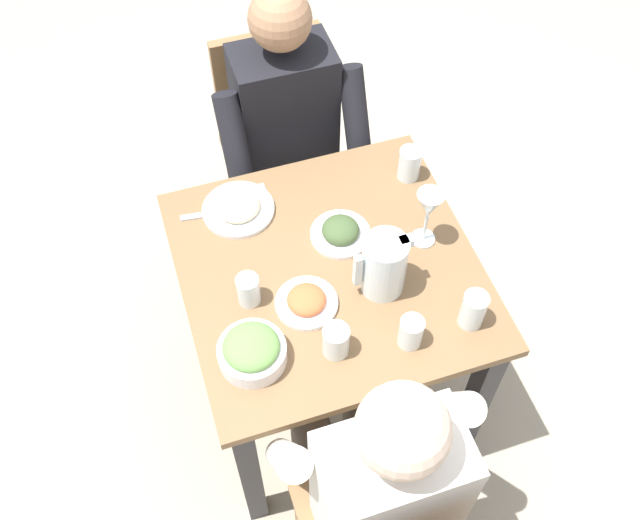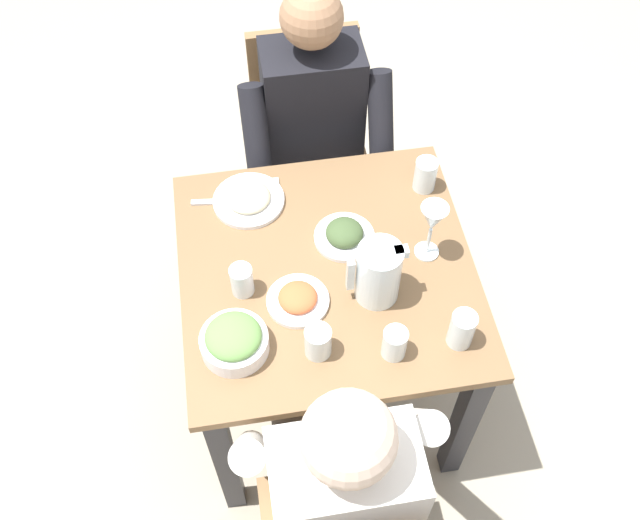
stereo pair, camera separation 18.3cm
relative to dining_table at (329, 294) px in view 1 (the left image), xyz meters
name	(u,v)px [view 1 (the left image)]	position (x,y,z in m)	size (l,w,h in m)	color
ground_plane	(327,382)	(0.00, 0.00, -0.59)	(8.00, 8.00, 0.00)	#9E937F
dining_table	(329,294)	(0.00, 0.00, 0.00)	(0.82, 0.82, 0.73)	brown
chair_near	(279,138)	(-0.06, -0.75, -0.09)	(0.40, 0.40, 0.89)	olive
diner_near	(294,148)	(-0.06, -0.54, 0.06)	(0.48, 0.53, 1.18)	black
diner_far	(372,465)	(0.07, 0.54, 0.06)	(0.48, 0.53, 1.18)	silver
water_pitcher	(384,265)	(-0.12, 0.10, 0.23)	(0.16, 0.12, 0.19)	silver
salad_bowl	(252,351)	(0.28, 0.21, 0.18)	(0.18, 0.18, 0.09)	white
plate_dolmas	(340,232)	(-0.07, -0.09, 0.16)	(0.17, 0.17, 0.06)	white
plate_rice_curry	(306,301)	(0.10, 0.10, 0.15)	(0.17, 0.17, 0.05)	white
plate_beans	(238,208)	(0.19, -0.28, 0.15)	(0.21, 0.21, 0.04)	white
water_glass_far_left	(336,341)	(0.07, 0.25, 0.18)	(0.07, 0.07, 0.10)	silver
water_glass_near_right	(411,332)	(-0.12, 0.29, 0.18)	(0.06, 0.06, 0.09)	silver
water_glass_far_right	(473,310)	(-0.30, 0.28, 0.19)	(0.07, 0.07, 0.11)	silver
water_glass_near_left	(248,290)	(0.24, 0.03, 0.18)	(0.06, 0.06, 0.10)	silver
water_glass_center	(409,164)	(-0.34, -0.25, 0.19)	(0.07, 0.07, 0.11)	silver
wine_glass	(429,208)	(-0.29, -0.01, 0.28)	(0.08, 0.08, 0.20)	silver
fork_near	(237,193)	(0.18, -0.34, 0.14)	(0.17, 0.03, 0.01)	silver
knife_near	(212,214)	(0.27, -0.29, 0.14)	(0.18, 0.02, 0.01)	silver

